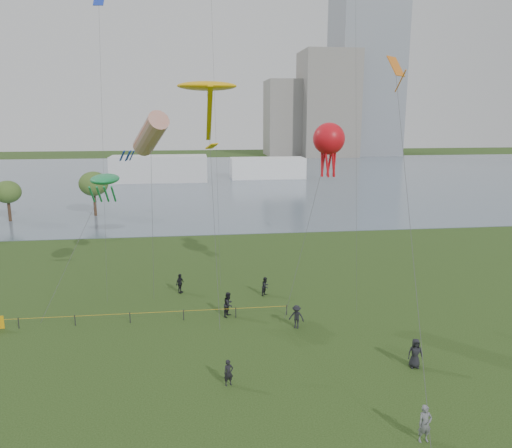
{
  "coord_description": "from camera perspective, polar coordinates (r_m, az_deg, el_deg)",
  "views": [
    {
      "loc": [
        -4.21,
        -23.28,
        15.39
      ],
      "look_at": [
        0.0,
        10.0,
        8.0
      ],
      "focal_mm": 35.0,
      "sensor_mm": 36.0,
      "label": 1
    }
  ],
  "objects": [
    {
      "name": "kite_flyer",
      "position": [
        26.89,
        18.74,
        -20.8
      ],
      "size": [
        0.71,
        0.49,
        1.88
      ],
      "primitive_type": "imported",
      "rotation": [
        0.0,
        0.0,
        0.06
      ],
      "color": "slate",
      "rests_on": "ground_plane"
    },
    {
      "name": "spectator_b",
      "position": [
        37.3,
        4.65,
        -10.51
      ],
      "size": [
        1.31,
        1.09,
        1.76
      ],
      "primitive_type": "imported",
      "rotation": [
        0.0,
        0.0,
        -0.46
      ],
      "color": "black",
      "rests_on": "ground_plane"
    },
    {
      "name": "ground_plane",
      "position": [
        28.23,
        2.73,
        -20.63
      ],
      "size": [
        400.0,
        400.0,
        0.0
      ],
      "primitive_type": "plane",
      "color": "#1D3410"
    },
    {
      "name": "building_mid",
      "position": [
        192.0,
        8.17,
        13.38
      ],
      "size": [
        20.0,
        20.0,
        38.0
      ],
      "primitive_type": "cube",
      "color": "slate",
      "rests_on": "ground_plane"
    },
    {
      "name": "spectator_d",
      "position": [
        33.35,
        17.74,
        -13.89
      ],
      "size": [
        0.99,
        0.71,
        1.88
      ],
      "primitive_type": "imported",
      "rotation": [
        0.0,
        0.0,
        -0.13
      ],
      "color": "black",
      "rests_on": "ground_plane"
    },
    {
      "name": "fence",
      "position": [
        40.55,
        -22.96,
        -10.08
      ],
      "size": [
        24.07,
        0.07,
        1.05
      ],
      "color": "black",
      "rests_on": "ground_plane"
    },
    {
      "name": "kite_windsock",
      "position": [
        41.08,
        -11.98,
        10.01
      ],
      "size": [
        4.19,
        5.01,
        15.72
      ],
      "rotation": [
        0.0,
        0.0,
        -0.25
      ],
      "color": "#3F3F42"
    },
    {
      "name": "spectator_a",
      "position": [
        39.25,
        -3.15,
        -9.15
      ],
      "size": [
        1.12,
        1.19,
        1.95
      ],
      "primitive_type": "imported",
      "rotation": [
        0.0,
        0.0,
        1.03
      ],
      "color": "black",
      "rests_on": "ground_plane"
    },
    {
      "name": "small_kites",
      "position": [
        43.42,
        -2.7,
        22.35
      ],
      "size": [
        43.25,
        10.14,
        12.85
      ],
      "color": "#1933B2"
    },
    {
      "name": "pavilion_right",
      "position": [
        123.32,
        1.33,
        6.42
      ],
      "size": [
        18.0,
        7.0,
        5.0
      ],
      "primitive_type": "cube",
      "color": "white",
      "rests_on": "ground_plane"
    },
    {
      "name": "kite_delta",
      "position": [
        34.95,
        15.88,
        15.38
      ],
      "size": [
        4.25,
        16.04,
        19.17
      ],
      "rotation": [
        0.0,
        0.0,
        -0.37
      ],
      "color": "#3F3F42"
    },
    {
      "name": "kite_stingray",
      "position": [
        43.38,
        -5.61,
        15.34
      ],
      "size": [
        5.03,
        11.06,
        18.11
      ],
      "rotation": [
        0.0,
        0.0,
        -0.29
      ],
      "color": "#3F3F42"
    },
    {
      "name": "spectator_f",
      "position": [
        30.12,
        -3.16,
        -16.61
      ],
      "size": [
        0.66,
        0.53,
        1.56
      ],
      "primitive_type": "imported",
      "rotation": [
        0.0,
        0.0,
        0.3
      ],
      "color": "black",
      "rests_on": "ground_plane"
    },
    {
      "name": "lake",
      "position": [
        124.31,
        -5.24,
        5.27
      ],
      "size": [
        400.0,
        120.0,
        0.08
      ],
      "primitive_type": "cube",
      "color": "slate",
      "rests_on": "ground_plane"
    },
    {
      "name": "spectator_g",
      "position": [
        43.54,
        1.09,
        -7.13
      ],
      "size": [
        0.99,
        1.01,
        1.64
      ],
      "primitive_type": "imported",
      "rotation": [
        0.0,
        0.0,
        0.87
      ],
      "color": "black",
      "rests_on": "ground_plane"
    },
    {
      "name": "building_low",
      "position": [
        194.69,
        3.58,
        11.99
      ],
      "size": [
        16.0,
        18.0,
        28.0
      ],
      "primitive_type": "cube",
      "color": "gray",
      "rests_on": "ground_plane"
    },
    {
      "name": "kite_octopus",
      "position": [
        38.96,
        8.33,
        9.54
      ],
      "size": [
        4.94,
        3.45,
        14.8
      ],
      "rotation": [
        0.0,
        0.0,
        0.07
      ],
      "color": "#3F3F42"
    },
    {
      "name": "spectator_c",
      "position": [
        44.59,
        -8.69,
        -6.72
      ],
      "size": [
        0.94,
        1.08,
        1.75
      ],
      "primitive_type": "imported",
      "rotation": [
        0.0,
        0.0,
        0.96
      ],
      "color": "black",
      "rests_on": "ground_plane"
    },
    {
      "name": "pavilion_left",
      "position": [
        119.19,
        -10.99,
        6.23
      ],
      "size": [
        22.0,
        8.0,
        6.0
      ],
      "primitive_type": "cube",
      "color": "silver",
      "rests_on": "ground_plane"
    },
    {
      "name": "kite_creature",
      "position": [
        42.54,
        -16.88,
        4.88
      ],
      "size": [
        5.74,
        6.88,
        10.64
      ],
      "rotation": [
        0.0,
        0.0,
        -0.03
      ],
      "color": "#3F3F42"
    }
  ]
}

